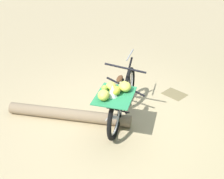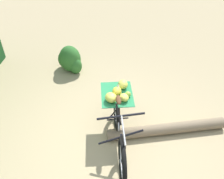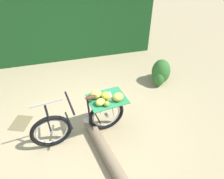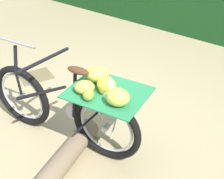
# 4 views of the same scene
# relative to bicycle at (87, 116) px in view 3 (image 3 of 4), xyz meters

# --- Properties ---
(ground_plane) EXTENTS (60.00, 60.00, 0.00)m
(ground_plane) POSITION_rel_bicycle_xyz_m (-0.17, -0.12, -0.50)
(ground_plane) COLOR tan
(foliage_hedge) EXTENTS (3.36, 6.41, 2.56)m
(foliage_hedge) POSITION_rel_bicycle_xyz_m (-3.10, -1.96, 0.78)
(foliage_hedge) COLOR #19471E
(foliage_hedge) RESTS_ON ground_plane
(bicycle) EXTENTS (1.16, 1.69, 1.03)m
(bicycle) POSITION_rel_bicycle_xyz_m (0.00, 0.00, 0.00)
(bicycle) COLOR black
(bicycle) RESTS_ON ground_plane
(fallen_log) EXTENTS (1.93, 1.42, 0.21)m
(fallen_log) POSITION_rel_bicycle_xyz_m (0.70, 0.58, -0.40)
(fallen_log) COLOR #7F6B51
(fallen_log) RESTS_ON ground_plane
(shrub_cluster) EXTENTS (0.70, 0.48, 0.66)m
(shrub_cluster) POSITION_rel_bicycle_xyz_m (-2.03, 1.52, -0.21)
(shrub_cluster) COLOR #2D6628
(shrub_cluster) RESTS_ON ground_plane
(leaf_litter_patch) EXTENTS (0.44, 0.36, 0.01)m
(leaf_litter_patch) POSITION_rel_bicycle_xyz_m (-0.10, -1.50, -0.50)
(leaf_litter_patch) COLOR olive
(leaf_litter_patch) RESTS_ON ground_plane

